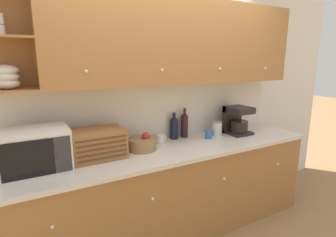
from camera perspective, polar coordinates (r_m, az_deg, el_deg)
ground_plane at (r=3.26m, az=-2.08°, el=-20.16°), size 24.00×24.00×0.00m
wall_back at (r=2.81m, az=-2.57°, el=3.10°), size 5.49×0.06×2.60m
counter_unit at (r=2.78m, az=1.03°, el=-15.33°), size 3.11×0.68×0.92m
backsplash_panel at (r=2.79m, az=-2.22°, el=1.47°), size 3.09×0.01×0.61m
upper_cabinets at (r=2.69m, az=2.52°, el=16.22°), size 3.09×0.35×0.81m
microwave at (r=2.24m, az=-26.91°, el=-6.31°), size 0.49×0.37×0.34m
bread_box at (r=2.37m, az=-15.05°, el=-5.34°), size 0.45×0.30×0.26m
fruit_basket at (r=2.53m, az=-5.68°, el=-5.45°), size 0.28×0.28×0.18m
mug at (r=2.74m, az=-1.68°, el=-4.39°), size 0.11×0.10×0.09m
wine_bottle at (r=2.85m, az=1.32°, el=-1.83°), size 0.09×0.09×0.29m
second_wine_bottle at (r=2.91m, az=3.61°, el=-1.25°), size 0.08×0.08×0.33m
mug_blue_second at (r=2.92m, az=8.84°, el=-3.37°), size 0.09×0.08×0.10m
storage_canister at (r=3.06m, az=10.54°, el=-2.10°), size 0.12×0.12×0.16m
coffee_maker at (r=3.16m, az=14.72°, el=-0.32°), size 0.26×0.27×0.32m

